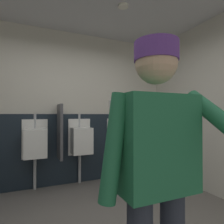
% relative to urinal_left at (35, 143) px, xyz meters
% --- Properties ---
extents(wall_back, '(4.53, 0.12, 2.72)m').
position_rel_urinal_left_xyz_m(wall_back, '(0.53, 0.22, 0.59)').
color(wall_back, beige).
rests_on(wall_back, ground_plane).
extents(wainscot_band_back, '(3.93, 0.03, 1.24)m').
position_rel_urinal_left_xyz_m(wainscot_band_back, '(0.53, 0.14, -0.16)').
color(wainscot_band_back, '#19232D').
rests_on(wainscot_band_back, ground_plane).
extents(downlight_far, '(0.14, 0.14, 0.03)m').
position_rel_urinal_left_xyz_m(downlight_far, '(1.07, -1.01, 1.93)').
color(downlight_far, white).
extents(urinal_left, '(0.40, 0.34, 1.24)m').
position_rel_urinal_left_xyz_m(urinal_left, '(0.00, 0.00, 0.00)').
color(urinal_left, white).
rests_on(urinal_left, ground_plane).
extents(urinal_middle, '(0.40, 0.34, 1.24)m').
position_rel_urinal_left_xyz_m(urinal_middle, '(0.75, 0.00, 0.00)').
color(urinal_middle, white).
rests_on(urinal_middle, ground_plane).
extents(urinal_right, '(0.40, 0.34, 1.24)m').
position_rel_urinal_left_xyz_m(urinal_right, '(1.50, 0.00, 0.00)').
color(urinal_right, white).
rests_on(urinal_right, ground_plane).
extents(privacy_divider_panel, '(0.04, 0.40, 0.90)m').
position_rel_urinal_left_xyz_m(privacy_divider_panel, '(0.37, -0.07, 0.17)').
color(privacy_divider_panel, '#4C4C51').
extents(person, '(0.65, 0.60, 1.64)m').
position_rel_urinal_left_xyz_m(person, '(0.54, -2.46, 0.20)').
color(person, '#2D3342').
rests_on(person, ground_plane).
extents(soap_dispenser, '(0.10, 0.07, 0.18)m').
position_rel_urinal_left_xyz_m(soap_dispenser, '(1.40, 0.12, 0.64)').
color(soap_dispenser, silver).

